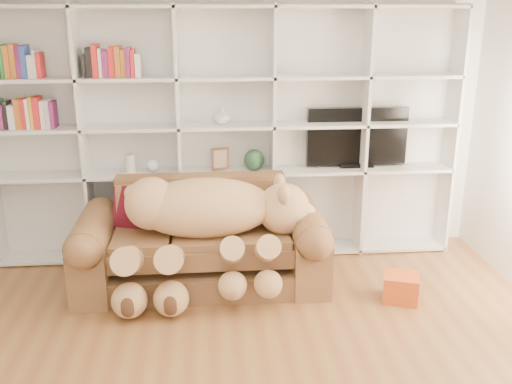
{
  "coord_description": "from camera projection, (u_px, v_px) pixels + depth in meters",
  "views": [
    {
      "loc": [
        -0.18,
        -3.0,
        2.35
      ],
      "look_at": [
        0.22,
        1.63,
        0.85
      ],
      "focal_mm": 40.0,
      "sensor_mm": 36.0,
      "label": 1
    }
  ],
  "objects": [
    {
      "name": "teddy_bear",
      "position": [
        207.0,
        222.0,
        4.79
      ],
      "size": [
        1.73,
        0.92,
        1.0
      ],
      "rotation": [
        0.0,
        0.0,
        -0.03
      ],
      "color": "tan",
      "rests_on": "sofa"
    },
    {
      "name": "sofa",
      "position": [
        202.0,
        246.0,
        5.05
      ],
      "size": [
        2.16,
        0.93,
        0.91
      ],
      "color": "brown",
      "rests_on": "floor"
    },
    {
      "name": "tv",
      "position": [
        357.0,
        138.0,
        5.56
      ],
      "size": [
        0.99,
        0.18,
        0.58
      ],
      "color": "black",
      "rests_on": "bookshelf"
    },
    {
      "name": "figurine_short",
      "position": [
        130.0,
        167.0,
        5.41
      ],
      "size": [
        0.08,
        0.08,
        0.11
      ],
      "primitive_type": "cylinder",
      "rotation": [
        0.0,
        0.0,
        0.27
      ],
      "color": "silver",
      "rests_on": "bookshelf"
    },
    {
      "name": "green_vase",
      "position": [
        254.0,
        160.0,
        5.49
      ],
      "size": [
        0.2,
        0.2,
        0.2
      ],
      "primitive_type": "sphere",
      "color": "#2A5231",
      "rests_on": "bookshelf"
    },
    {
      "name": "throw_pillow",
      "position": [
        137.0,
        209.0,
        5.05
      ],
      "size": [
        0.45,
        0.34,
        0.42
      ],
      "primitive_type": "cube",
      "rotation": [
        -0.24,
        0.0,
        -0.34
      ],
      "color": "#500D21",
      "rests_on": "sofa"
    },
    {
      "name": "figurine_tall",
      "position": [
        131.0,
        163.0,
        5.4
      ],
      "size": [
        0.09,
        0.09,
        0.18
      ],
      "primitive_type": "cylinder",
      "rotation": [
        0.0,
        0.0,
        -0.01
      ],
      "color": "silver",
      "rests_on": "bookshelf"
    },
    {
      "name": "gift_box",
      "position": [
        401.0,
        287.0,
        4.8
      ],
      "size": [
        0.36,
        0.34,
        0.23
      ],
      "primitive_type": "cube",
      "rotation": [
        0.0,
        0.0,
        -0.33
      ],
      "color": "#C54C1A",
      "rests_on": "floor"
    },
    {
      "name": "wall_back",
      "position": [
        225.0,
        117.0,
        5.53
      ],
      "size": [
        5.0,
        0.02,
        2.7
      ],
      "primitive_type": "cube",
      "color": "silver",
      "rests_on": "floor"
    },
    {
      "name": "snow_globe",
      "position": [
        153.0,
        166.0,
        5.42
      ],
      "size": [
        0.12,
        0.12,
        0.12
      ],
      "primitive_type": "sphere",
      "color": "white",
      "rests_on": "bookshelf"
    },
    {
      "name": "shelf_vase",
      "position": [
        222.0,
        116.0,
        5.33
      ],
      "size": [
        0.18,
        0.18,
        0.17
      ],
      "primitive_type": "imported",
      "rotation": [
        0.0,
        0.0,
        0.18
      ],
      "color": "beige",
      "rests_on": "bookshelf"
    },
    {
      "name": "picture_frame",
      "position": [
        220.0,
        159.0,
        5.46
      ],
      "size": [
        0.17,
        0.07,
        0.21
      ],
      "primitive_type": "cube",
      "rotation": [
        0.0,
        0.0,
        0.29
      ],
      "color": "#59301E",
      "rests_on": "bookshelf"
    },
    {
      "name": "bookshelf",
      "position": [
        201.0,
        124.0,
        5.4
      ],
      "size": [
        4.43,
        0.35,
        2.4
      ],
      "color": "silver",
      "rests_on": "floor"
    }
  ]
}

